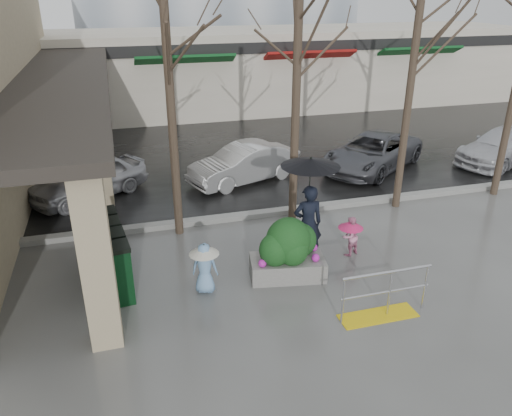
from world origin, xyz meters
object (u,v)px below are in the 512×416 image
tree_west (166,32)px  tree_mideast (417,36)px  child_blue (205,264)px  car_d (504,146)px  tree_midwest (298,23)px  child_pink (350,233)px  news_boxes (113,253)px  handrail (382,300)px  woman (309,203)px  car_a (88,178)px  planter (288,249)px  car_b (244,164)px  car_c (372,152)px

tree_west → tree_mideast: size_ratio=1.05×
child_blue → car_d: 13.45m
tree_midwest → car_d: tree_midwest is taller
car_d → child_blue: bearing=-85.4°
child_pink → news_boxes: bearing=-25.2°
handrail → woman: size_ratio=0.73×
car_a → news_boxes: bearing=-26.3°
child_pink → car_d: 9.87m
child_pink → car_d: (8.59, 4.86, 0.05)m
planter → news_boxes: 3.87m
child_pink → car_a: (-6.18, 5.56, 0.05)m
car_b → car_a: bearing=-109.6°
child_pink → child_blue: child_blue is taller
handrail → child_blue: bearing=150.1°
child_pink → handrail: bearing=57.8°
tree_midwest → woman: (-0.46, -2.28, -3.75)m
tree_mideast → child_blue: (-6.34, -2.96, -4.18)m
child_pink → tree_midwest: bearing=-95.7°
handrail → tree_midwest: 6.83m
handrail → tree_west: size_ratio=0.28×
tree_west → car_b: size_ratio=1.78×
handrail → car_a: car_a is taller
handrail → news_boxes: news_boxes is taller
child_pink → planter: 1.87m
car_a → car_c: size_ratio=0.82×
tree_mideast → woman: size_ratio=2.50×
tree_mideast → news_boxes: bearing=-166.7°
car_a → car_d: same height
tree_mideast → planter: tree_mideast is taller
car_d → tree_mideast: bearing=-86.3°
woman → car_c: woman is taller
planter → car_d: size_ratio=0.41×
news_boxes → car_b: 6.76m
woman → child_pink: 1.42m
car_c → car_d: same height
child_blue → planter: (1.90, 0.08, 0.02)m
car_d → car_a: bearing=-112.2°
tree_mideast → child_pink: bearing=-138.9°
tree_mideast → planter: size_ratio=3.65×
handrail → tree_mideast: size_ratio=0.29×
news_boxes → car_a: 5.21m
planter → news_boxes: planter is taller
woman → handrail: bearing=106.6°
tree_midwest → car_c: 7.00m
tree_west → car_d: (12.43, 2.54, -4.45)m
tree_midwest → tree_mideast: 3.32m
tree_midwest → car_a: 7.89m
tree_west → car_d: bearing=11.6°
handrail → tree_west: 7.52m
handrail → tree_west: tree_west is taller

